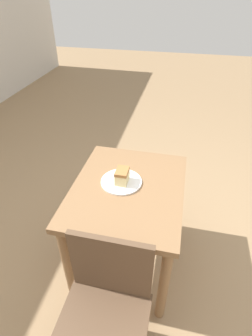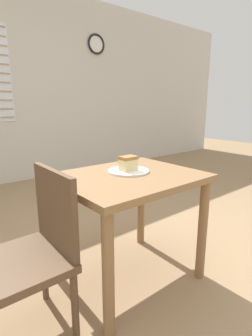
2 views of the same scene
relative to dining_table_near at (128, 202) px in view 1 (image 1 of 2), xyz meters
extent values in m
plane|color=#997A56|center=(-0.07, -0.18, -0.60)|extent=(14.00, 14.00, 0.00)
cube|color=olive|center=(0.00, 0.00, 0.11)|extent=(0.85, 0.69, 0.04)
cylinder|color=olive|center=(-0.38, -0.30, -0.25)|extent=(0.06, 0.06, 0.68)
cylinder|color=olive|center=(0.38, -0.30, -0.25)|extent=(0.06, 0.06, 0.68)
cylinder|color=olive|center=(-0.38, 0.30, -0.25)|extent=(0.06, 0.06, 0.68)
cylinder|color=olive|center=(0.38, 0.30, -0.25)|extent=(0.06, 0.06, 0.68)
cube|color=brown|center=(-0.70, -0.03, -0.19)|extent=(0.44, 0.44, 0.04)
cylinder|color=brown|center=(-0.52, 0.16, -0.40)|extent=(0.04, 0.04, 0.39)
cylinder|color=brown|center=(-0.52, -0.21, -0.40)|extent=(0.04, 0.04, 0.39)
cube|color=brown|center=(-0.50, -0.03, 0.04)|extent=(0.03, 0.42, 0.41)
cylinder|color=white|center=(0.04, 0.05, 0.13)|extent=(0.26, 0.26, 0.01)
cube|color=beige|center=(0.03, 0.04, 0.17)|extent=(0.10, 0.07, 0.07)
cube|color=#A3703D|center=(0.03, 0.04, 0.22)|extent=(0.11, 0.08, 0.02)
camera|label=1|loc=(-1.22, -0.26, 1.19)|focal=28.00mm
camera|label=2|loc=(-1.00, -1.19, 0.54)|focal=28.00mm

